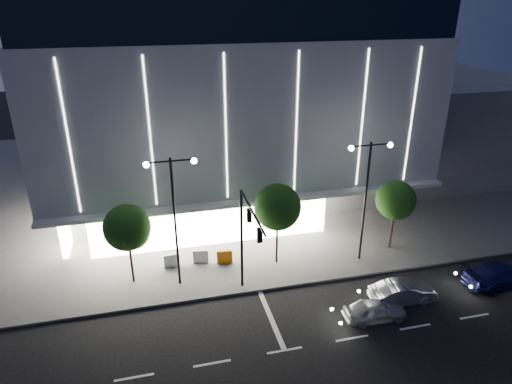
{
  "coord_description": "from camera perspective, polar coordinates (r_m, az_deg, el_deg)",
  "views": [
    {
      "loc": [
        -4.14,
        -19.92,
        17.95
      ],
      "look_at": [
        2.92,
        8.79,
        5.0
      ],
      "focal_mm": 32.0,
      "sensor_mm": 36.0,
      "label": 1
    }
  ],
  "objects": [
    {
      "name": "museum",
      "position": [
        43.7,
        -4.26,
        12.14
      ],
      "size": [
        30.0,
        25.8,
        18.0
      ],
      "color": "#4C4C51",
      "rests_on": "ground"
    },
    {
      "name": "tree_right",
      "position": [
        34.91,
        17.06,
        -1.22
      ],
      "size": [
        2.91,
        2.91,
        5.51
      ],
      "color": "black",
      "rests_on": "ground"
    },
    {
      "name": "street_lamp_east",
      "position": [
        31.87,
        13.69,
        0.84
      ],
      "size": [
        3.16,
        0.36,
        9.0
      ],
      "color": "black",
      "rests_on": "ground"
    },
    {
      "name": "car_second",
      "position": [
        30.72,
        17.87,
        -11.85
      ],
      "size": [
        4.26,
        1.63,
        1.39
      ],
      "primitive_type": "imported",
      "rotation": [
        0.0,
        0.0,
        1.53
      ],
      "color": "#A1A3A9",
      "rests_on": "ground"
    },
    {
      "name": "traffic_mast",
      "position": [
        27.1,
        -1.2,
        -4.83
      ],
      "size": [
        0.33,
        5.89,
        7.07
      ],
      "color": "black",
      "rests_on": "ground"
    },
    {
      "name": "sidewalk_museum",
      "position": [
        48.29,
        -1.91,
        1.92
      ],
      "size": [
        70.0,
        40.0,
        0.15
      ],
      "primitive_type": "cube",
      "color": "#474747",
      "rests_on": "ground"
    },
    {
      "name": "tree_mid",
      "position": [
        31.27,
        2.74,
        -2.19
      ],
      "size": [
        3.25,
        3.25,
        6.15
      ],
      "color": "black",
      "rests_on": "ground"
    },
    {
      "name": "barrier_c",
      "position": [
        32.97,
        -3.95,
        -8.06
      ],
      "size": [
        1.12,
        0.34,
        1.0
      ],
      "primitive_type": "cube",
      "rotation": [
        0.0,
        0.0,
        -0.08
      ],
      "color": "orange",
      "rests_on": "sidewalk_museum"
    },
    {
      "name": "car_lead",
      "position": [
        28.85,
        14.63,
        -14.11
      ],
      "size": [
        3.84,
        1.67,
        1.29
      ],
      "primitive_type": "imported",
      "rotation": [
        0.0,
        0.0,
        1.53
      ],
      "color": "#95989C",
      "rests_on": "ground"
    },
    {
      "name": "barrier_b",
      "position": [
        33.17,
        -6.93,
        -7.98
      ],
      "size": [
        1.13,
        0.41,
        1.0
      ],
      "primitive_type": "cube",
      "rotation": [
        0.0,
        0.0,
        -0.15
      ],
      "color": "silver",
      "rests_on": "sidewalk_museum"
    },
    {
      "name": "ground",
      "position": [
        27.14,
        -1.63,
        -17.77
      ],
      "size": [
        160.0,
        160.0,
        0.0
      ],
      "primitive_type": "plane",
      "color": "black",
      "rests_on": "ground"
    },
    {
      "name": "street_lamp_west",
      "position": [
        28.59,
        -10.25,
        -1.56
      ],
      "size": [
        3.16,
        0.36,
        9.0
      ],
      "color": "black",
      "rests_on": "ground"
    },
    {
      "name": "barrier_d",
      "position": [
        33.0,
        -10.51,
        -8.41
      ],
      "size": [
        1.12,
        0.36,
        1.0
      ],
      "primitive_type": "cube",
      "rotation": [
        0.0,
        0.0,
        0.1
      ],
      "color": "silver",
      "rests_on": "sidewalk_museum"
    },
    {
      "name": "car_third",
      "position": [
        34.84,
        28.33,
        -9.07
      ],
      "size": [
        5.37,
        2.33,
        1.54
      ],
      "primitive_type": "imported",
      "rotation": [
        0.0,
        0.0,
        1.6
      ],
      "color": "#161954",
      "rests_on": "ground"
    },
    {
      "name": "tree_left",
      "position": [
        30.38,
        -15.74,
        -4.58
      ],
      "size": [
        3.02,
        3.02,
        5.72
      ],
      "color": "black",
      "rests_on": "ground"
    },
    {
      "name": "annex_building",
      "position": [
        54.82,
        20.27,
        8.54
      ],
      "size": [
        16.0,
        20.0,
        10.0
      ],
      "primitive_type": "cube",
      "color": "#4C4C51",
      "rests_on": "ground"
    }
  ]
}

